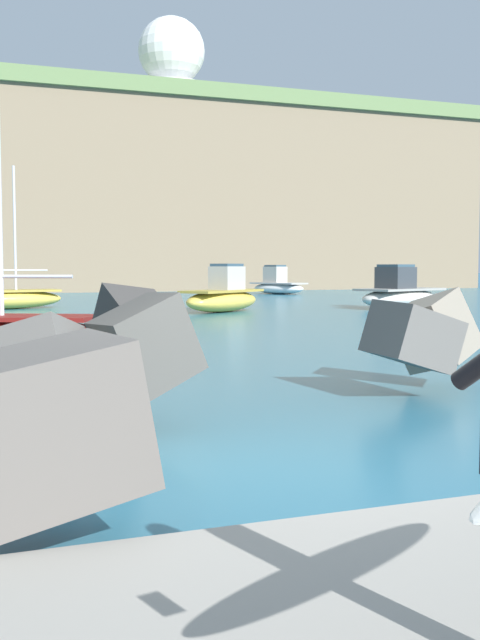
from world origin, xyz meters
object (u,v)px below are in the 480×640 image
boat_mid_right (278,285)px  radar_dome (172,66)px  boat_mid_centre (223,296)px  boat_near_left (399,294)px  boat_near_right (8,298)px

boat_mid_right → radar_dome: 29.35m
boat_mid_centre → radar_dome: 45.45m
boat_near_left → boat_near_right: 17.96m
boat_mid_centre → boat_mid_right: 21.39m
boat_near_left → radar_dome: radar_dome is taller
boat_near_right → boat_mid_centre: (8.49, -5.48, 0.16)m
boat_mid_right → boat_near_left: bearing=-96.0°
boat_mid_right → radar_dome: bearing=95.3°
boat_mid_centre → radar_dome: (8.54, 39.81, 20.21)m
boat_near_left → boat_mid_right: bearing=84.0°
boat_mid_right → radar_dome: (-1.95, 21.17, 20.24)m
boat_near_left → boat_mid_right: size_ratio=1.10×
boat_mid_right → radar_dome: radar_dome is taller
boat_near_left → radar_dome: bearing=89.9°
boat_near_right → boat_mid_right: bearing=34.7°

